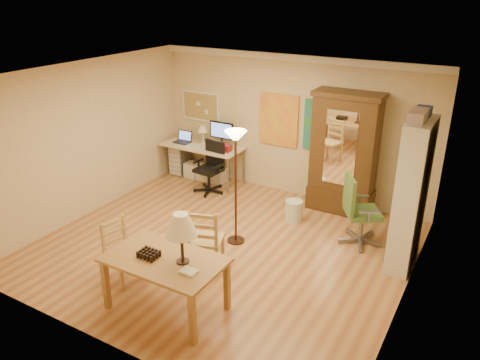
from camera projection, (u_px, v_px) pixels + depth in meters
The scene contains 16 objects.
floor at pixel (223, 247), 7.42m from camera, with size 5.50×5.50×0.00m, color #9F6038.
crown_molding at pixel (293, 58), 8.36m from camera, with size 5.50×0.08×0.12m, color white.
corkboard at pixel (201, 106), 9.75m from camera, with size 0.90×0.04×0.62m, color tan.
art_panel_left at pixel (279, 120), 8.94m from camera, with size 0.80×0.04×1.00m, color yellow.
art_panel_right at pixel (323, 127), 8.53m from camera, with size 0.75×0.04×0.95m, color teal.
dining_table at pixel (170, 250), 5.66m from camera, with size 1.48×0.89×1.39m.
ladder_chair_back at pixel (206, 241), 6.68m from camera, with size 0.57×0.56×0.99m.
ladder_chair_left at pixel (122, 253), 6.48m from camera, with size 0.45×0.47×0.89m.
torchiere_lamp at pixel (236, 154), 7.01m from camera, with size 0.34×0.34×1.86m.
computer_desk at pixel (205, 159), 9.77m from camera, with size 1.71×0.75×1.29m.
office_chair_black at pixel (210, 179), 9.31m from camera, with size 0.63×0.63×1.02m.
office_chair_green at pixel (359, 225), 7.44m from camera, with size 0.72×0.72×1.15m.
drawer_cart at pixel (180, 159), 10.18m from camera, with size 0.34×0.41×0.68m.
armoire at pixel (344, 161), 8.30m from camera, with size 1.19×0.57×2.19m.
bookshelf at pixel (411, 196), 6.58m from camera, with size 0.33×0.88×2.20m.
wastebin at pixel (294, 211), 8.18m from camera, with size 0.30×0.30×0.38m, color silver.
Camera 1 is at (3.45, -5.43, 3.86)m, focal length 35.00 mm.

